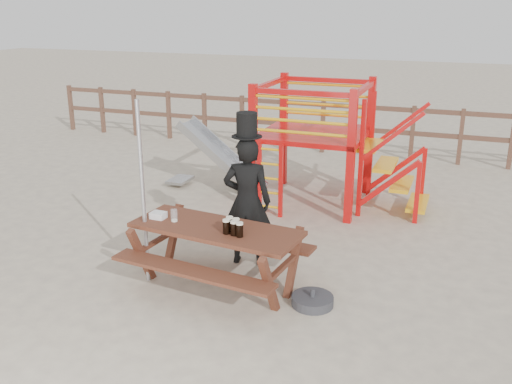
# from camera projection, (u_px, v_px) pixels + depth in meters

# --- Properties ---
(ground) EXTENTS (60.00, 60.00, 0.00)m
(ground) POSITION_uv_depth(u_px,v_px,m) (216.00, 291.00, 6.87)
(ground) COLOR beige
(ground) RESTS_ON ground
(back_fence) EXTENTS (15.09, 0.09, 1.20)m
(back_fence) POSITION_uv_depth(u_px,v_px,m) (345.00, 122.00, 12.85)
(back_fence) COLOR brown
(back_fence) RESTS_ON ground
(playground_fort) EXTENTS (4.71, 1.84, 2.10)m
(playground_fort) POSITION_uv_depth(u_px,v_px,m) (309.00, 141.00, 9.67)
(playground_fort) COLOR red
(playground_fort) RESTS_ON ground
(picnic_table) EXTENTS (2.17, 1.62, 0.79)m
(picnic_table) POSITION_uv_depth(u_px,v_px,m) (216.00, 250.00, 6.82)
(picnic_table) COLOR brown
(picnic_table) RESTS_ON ground
(man_with_hat) EXTENTS (0.70, 0.53, 2.02)m
(man_with_hat) POSITION_uv_depth(u_px,v_px,m) (247.00, 198.00, 7.36)
(man_with_hat) COLOR black
(man_with_hat) RESTS_ON ground
(metal_pole) EXTENTS (0.05, 0.05, 2.27)m
(metal_pole) POSITION_uv_depth(u_px,v_px,m) (143.00, 194.00, 6.78)
(metal_pole) COLOR #B2B2B7
(metal_pole) RESTS_ON ground
(parasol_base) EXTENTS (0.49, 0.49, 0.21)m
(parasol_base) POSITION_uv_depth(u_px,v_px,m) (312.00, 301.00, 6.53)
(parasol_base) COLOR #313236
(parasol_base) RESTS_ON ground
(paper_bag) EXTENTS (0.18, 0.15, 0.08)m
(paper_bag) POSITION_uv_depth(u_px,v_px,m) (158.00, 215.00, 6.98)
(paper_bag) COLOR white
(paper_bag) RESTS_ON picnic_table
(stout_pints) EXTENTS (0.26, 0.21, 0.17)m
(stout_pints) POSITION_uv_depth(u_px,v_px,m) (233.00, 227.00, 6.50)
(stout_pints) COLOR black
(stout_pints) RESTS_ON picnic_table
(empty_glasses) EXTENTS (0.08, 0.08, 0.15)m
(empty_glasses) POSITION_uv_depth(u_px,v_px,m) (174.00, 216.00, 6.88)
(empty_glasses) COLOR silver
(empty_glasses) RESTS_ON picnic_table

